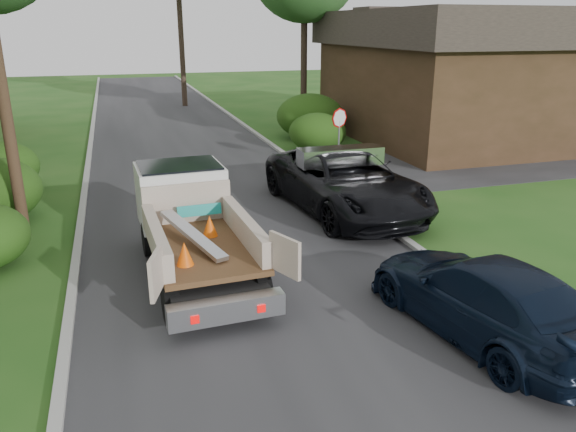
% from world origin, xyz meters
% --- Properties ---
extents(ground, '(120.00, 120.00, 0.00)m').
position_xyz_m(ground, '(0.00, 0.00, 0.00)').
color(ground, '#1E4C15').
rests_on(ground, ground).
extents(road, '(8.00, 90.00, 0.02)m').
position_xyz_m(road, '(0.00, 10.00, 0.00)').
color(road, '#28282B').
rests_on(road, ground).
extents(side_street, '(16.00, 7.00, 0.02)m').
position_xyz_m(side_street, '(12.00, 9.00, 0.01)').
color(side_street, '#28282B').
rests_on(side_street, ground).
extents(curb_left, '(0.20, 90.00, 0.12)m').
position_xyz_m(curb_left, '(-4.10, 10.00, 0.06)').
color(curb_left, '#9E9E99').
rests_on(curb_left, ground).
extents(curb_right, '(0.20, 90.00, 0.12)m').
position_xyz_m(curb_right, '(4.10, 10.00, 0.06)').
color(curb_right, '#9E9E99').
rests_on(curb_right, ground).
extents(stop_sign, '(0.71, 0.32, 2.48)m').
position_xyz_m(stop_sign, '(5.20, 9.00, 1.78)').
color(stop_sign, slate).
rests_on(stop_sign, ground).
extents(house_right, '(9.72, 12.96, 6.20)m').
position_xyz_m(house_right, '(13.00, 14.00, 3.16)').
color(house_right, '#362616').
rests_on(house_right, ground).
extents(hedge_right_a, '(2.60, 2.60, 1.70)m').
position_xyz_m(hedge_right_a, '(5.80, 13.00, 0.85)').
color(hedge_right_a, '#1B400E').
rests_on(hedge_right_a, ground).
extents(hedge_right_b, '(3.38, 3.38, 2.21)m').
position_xyz_m(hedge_right_b, '(6.50, 16.00, 1.10)').
color(hedge_right_b, '#1B400E').
rests_on(hedge_right_b, ground).
extents(flatbed_truck, '(2.69, 5.84, 2.18)m').
position_xyz_m(flatbed_truck, '(-1.45, 1.90, 1.18)').
color(flatbed_truck, black).
rests_on(flatbed_truck, ground).
extents(black_pickup, '(3.64, 6.86, 1.84)m').
position_xyz_m(black_pickup, '(3.60, 4.50, 0.92)').
color(black_pickup, black).
rests_on(black_pickup, ground).
extents(navy_suv, '(2.77, 5.30, 1.47)m').
position_xyz_m(navy_suv, '(3.19, -2.97, 0.73)').
color(navy_suv, black).
rests_on(navy_suv, ground).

